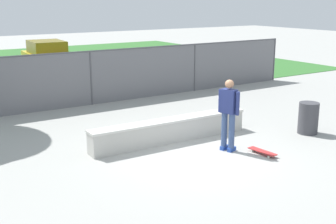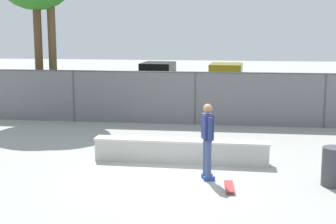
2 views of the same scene
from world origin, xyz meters
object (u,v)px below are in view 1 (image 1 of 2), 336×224
(concrete_ledge, at_px, (171,130))
(car_yellow, at_px, (48,57))
(trash_bin, at_px, (308,118))
(skateboard, at_px, (262,151))
(skateboarder, at_px, (229,112))

(concrete_ledge, relative_size, car_yellow, 1.09)
(trash_bin, bearing_deg, car_yellow, 100.67)
(concrete_ledge, bearing_deg, skateboard, -58.18)
(skateboard, bearing_deg, skateboarder, 127.80)
(skateboard, distance_m, trash_bin, 2.46)
(concrete_ledge, relative_size, skateboard, 5.76)
(car_yellow, xyz_separation_m, trash_bin, (2.71, -14.38, -0.39))
(skateboarder, distance_m, car_yellow, 14.29)
(skateboarder, height_order, skateboard, skateboarder)
(skateboard, height_order, trash_bin, trash_bin)
(car_yellow, relative_size, trash_bin, 4.80)
(skateboard, distance_m, car_yellow, 15.01)
(car_yellow, bearing_deg, skateboard, -88.65)
(skateboard, relative_size, trash_bin, 0.91)
(skateboard, xyz_separation_m, trash_bin, (2.36, 0.60, 0.37))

